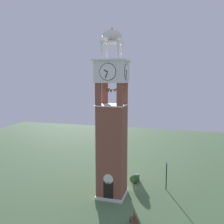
{
  "coord_description": "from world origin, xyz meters",
  "views": [
    {
      "loc": [
        7.35,
        -25.8,
        13.27
      ],
      "look_at": [
        0.0,
        0.0,
        9.68
      ],
      "focal_mm": 39.57,
      "sensor_mm": 36.0,
      "label": 1
    }
  ],
  "objects_px": {
    "lamp_post": "(167,170)",
    "trash_bin": "(137,177)",
    "park_bench": "(134,221)",
    "clock_tower": "(112,130)"
  },
  "relations": [
    {
      "from": "park_bench",
      "to": "lamp_post",
      "type": "bearing_deg",
      "value": 74.94
    },
    {
      "from": "lamp_post",
      "to": "trash_bin",
      "type": "relative_size",
      "value": 4.42
    },
    {
      "from": "clock_tower",
      "to": "park_bench",
      "type": "relative_size",
      "value": 11.42
    },
    {
      "from": "trash_bin",
      "to": "clock_tower",
      "type": "bearing_deg",
      "value": -111.91
    },
    {
      "from": "clock_tower",
      "to": "park_bench",
      "type": "distance_m",
      "value": 9.57
    },
    {
      "from": "park_bench",
      "to": "trash_bin",
      "type": "distance_m",
      "value": 10.4
    },
    {
      "from": "park_bench",
      "to": "trash_bin",
      "type": "relative_size",
      "value": 2.04
    },
    {
      "from": "trash_bin",
      "to": "park_bench",
      "type": "bearing_deg",
      "value": -81.47
    },
    {
      "from": "lamp_post",
      "to": "trash_bin",
      "type": "distance_m",
      "value": 4.71
    },
    {
      "from": "park_bench",
      "to": "lamp_post",
      "type": "xyz_separation_m",
      "value": [
        2.28,
        8.47,
        2.0
      ]
    }
  ]
}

